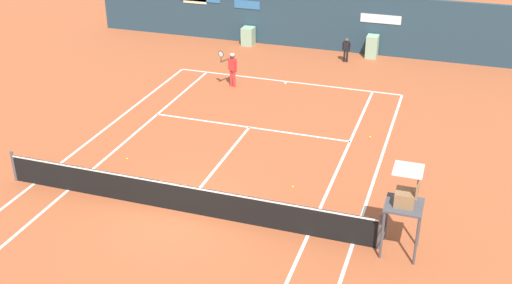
{
  "coord_description": "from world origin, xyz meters",
  "views": [
    {
      "loc": [
        7.32,
        -14.63,
        10.41
      ],
      "look_at": [
        1.17,
        3.72,
        0.8
      ],
      "focal_mm": 43.92,
      "sensor_mm": 36.0,
      "label": 1
    }
  ],
  "objects_px": {
    "player_on_baseline": "(232,67)",
    "tennis_ball_mid_court": "(293,187)",
    "ball_kid_centre_post": "(346,48)",
    "tennis_ball_by_sideline": "(127,159)",
    "tennis_ball_near_service_line": "(370,137)",
    "umpire_chair": "(405,200)"
  },
  "relations": [
    {
      "from": "ball_kid_centre_post",
      "to": "tennis_ball_by_sideline",
      "type": "distance_m",
      "value": 13.9
    },
    {
      "from": "umpire_chair",
      "to": "player_on_baseline",
      "type": "height_order",
      "value": "umpire_chair"
    },
    {
      "from": "player_on_baseline",
      "to": "tennis_ball_mid_court",
      "type": "distance_m",
      "value": 9.38
    },
    {
      "from": "player_on_baseline",
      "to": "tennis_ball_near_service_line",
      "type": "distance_m",
      "value": 7.65
    },
    {
      "from": "tennis_ball_near_service_line",
      "to": "tennis_ball_mid_court",
      "type": "bearing_deg",
      "value": -111.6
    },
    {
      "from": "ball_kid_centre_post",
      "to": "tennis_ball_near_service_line",
      "type": "bearing_deg",
      "value": 110.08
    },
    {
      "from": "tennis_ball_by_sideline",
      "to": "tennis_ball_near_service_line",
      "type": "relative_size",
      "value": 1.0
    },
    {
      "from": "tennis_ball_by_sideline",
      "to": "tennis_ball_near_service_line",
      "type": "bearing_deg",
      "value": 29.76
    },
    {
      "from": "tennis_ball_by_sideline",
      "to": "umpire_chair",
      "type": "bearing_deg",
      "value": -13.89
    },
    {
      "from": "ball_kid_centre_post",
      "to": "tennis_ball_mid_court",
      "type": "height_order",
      "value": "ball_kid_centre_post"
    },
    {
      "from": "umpire_chair",
      "to": "tennis_ball_by_sideline",
      "type": "bearing_deg",
      "value": 76.11
    },
    {
      "from": "ball_kid_centre_post",
      "to": "tennis_ball_by_sideline",
      "type": "relative_size",
      "value": 18.15
    },
    {
      "from": "umpire_chair",
      "to": "ball_kid_centre_post",
      "type": "relative_size",
      "value": 2.11
    },
    {
      "from": "tennis_ball_near_service_line",
      "to": "umpire_chair",
      "type": "bearing_deg",
      "value": -74.46
    },
    {
      "from": "umpire_chair",
      "to": "tennis_ball_mid_court",
      "type": "height_order",
      "value": "umpire_chair"
    },
    {
      "from": "ball_kid_centre_post",
      "to": "tennis_ball_near_service_line",
      "type": "distance_m",
      "value": 8.76
    },
    {
      "from": "ball_kid_centre_post",
      "to": "tennis_ball_near_service_line",
      "type": "height_order",
      "value": "ball_kid_centre_post"
    },
    {
      "from": "tennis_ball_near_service_line",
      "to": "tennis_ball_by_sideline",
      "type": "bearing_deg",
      "value": -150.24
    },
    {
      "from": "ball_kid_centre_post",
      "to": "tennis_ball_mid_court",
      "type": "bearing_deg",
      "value": 96.38
    },
    {
      "from": "umpire_chair",
      "to": "tennis_ball_mid_court",
      "type": "relative_size",
      "value": 38.29
    },
    {
      "from": "player_on_baseline",
      "to": "ball_kid_centre_post",
      "type": "bearing_deg",
      "value": -111.43
    },
    {
      "from": "tennis_ball_mid_court",
      "to": "tennis_ball_near_service_line",
      "type": "height_order",
      "value": "same"
    }
  ]
}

